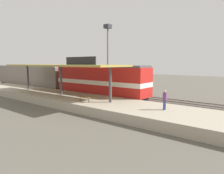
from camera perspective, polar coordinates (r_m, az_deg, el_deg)
name	(u,v)px	position (r m, az deg, el deg)	size (l,w,h in m)	color
ground_plane	(97,95)	(30.97, -4.28, -2.34)	(120.00, 120.00, 0.00)	#5B564C
track_near	(88,97)	(29.55, -6.92, -2.75)	(3.20, 110.00, 0.16)	#4E4941
track_far	(108,93)	(32.90, -1.19, -1.73)	(3.20, 110.00, 0.16)	#4E4941
platform	(62,98)	(26.51, -14.04, -3.07)	(6.00, 44.00, 0.90)	#A89E89
station_canopy	(61,66)	(26.07, -14.17, 5.78)	(5.20, 18.00, 4.70)	#47474C
platform_bench	(84,97)	(21.21, -7.81, -2.90)	(0.44, 1.70, 0.50)	#333338
locomotive	(100,81)	(27.57, -3.41, 1.60)	(2.93, 14.43, 4.44)	#28282D
passenger_carriage_single	(30,77)	(41.78, -22.12, 2.72)	(2.90, 20.00, 4.24)	#28282D
freight_car	(91,80)	(35.24, -6.01, 1.97)	(2.80, 12.00, 3.54)	#28282D
light_mast	(108,43)	(36.86, -1.20, 12.22)	(1.10, 1.10, 11.70)	slate
person_waiting	(165,99)	(17.77, 14.66, -3.26)	(0.34, 0.34, 1.71)	navy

